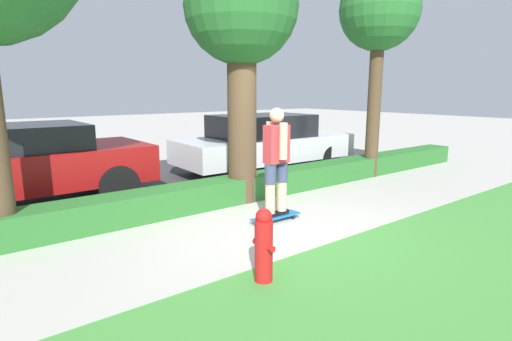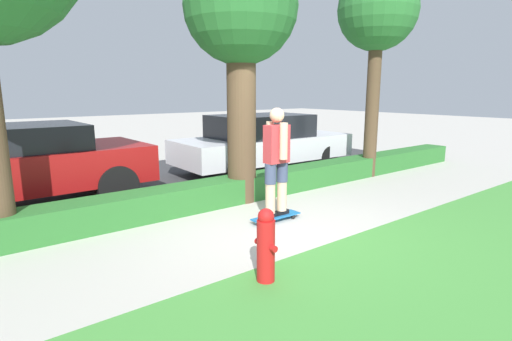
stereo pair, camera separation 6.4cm
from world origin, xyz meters
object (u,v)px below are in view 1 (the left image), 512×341
object	(u,v)px
skater_person	(276,160)
tree_mid	(241,18)
parked_car_front	(27,163)
fire_hydrant	(264,245)
parked_car_middle	(265,142)
skateboard	(276,217)
tree_far	(379,15)

from	to	relation	value
skater_person	tree_mid	xyz separation A→B (m)	(0.30, 1.34, 2.33)
tree_mid	parked_car_front	world-z (taller)	tree_mid
fire_hydrant	parked_car_front	bearing A→B (deg)	107.65
parked_car_front	parked_car_middle	distance (m)	5.47
tree_mid	fire_hydrant	bearing A→B (deg)	-121.57
skateboard	tree_mid	size ratio (longest dim) A/B	0.19
parked_car_middle	fire_hydrant	world-z (taller)	parked_car_middle
tree_mid	parked_car_middle	size ratio (longest dim) A/B	0.95
parked_car_front	parked_car_middle	size ratio (longest dim) A/B	0.87
tree_mid	tree_far	size ratio (longest dim) A/B	0.95
tree_far	parked_car_middle	xyz separation A→B (m)	(-1.65, 2.12, -3.02)
skater_person	parked_car_front	world-z (taller)	skater_person
tree_far	fire_hydrant	xyz separation A→B (m)	(-5.57, -2.76, -3.36)
skateboard	parked_car_middle	size ratio (longest dim) A/B	0.18
tree_mid	fire_hydrant	xyz separation A→B (m)	(-1.75, -2.85, -2.92)
skater_person	tree_mid	size ratio (longest dim) A/B	0.38
skateboard	skater_person	bearing A→B (deg)	90.00
parked_car_front	fire_hydrant	bearing A→B (deg)	-73.56
tree_mid	skateboard	bearing A→B (deg)	-102.57
skateboard	fire_hydrant	distance (m)	2.12
skater_person	tree_far	distance (m)	5.11
skateboard	fire_hydrant	xyz separation A→B (m)	(-1.45, -1.51, 0.35)
parked_car_front	tree_far	bearing A→B (deg)	-17.79
skateboard	parked_car_middle	bearing A→B (deg)	53.81
skateboard	tree_far	xyz separation A→B (m)	(4.12, 1.25, 3.71)
parked_car_front	fire_hydrant	xyz separation A→B (m)	(1.55, -4.88, -0.39)
tree_mid	fire_hydrant	distance (m)	4.45
parked_car_middle	skateboard	bearing A→B (deg)	-124.78
tree_mid	parked_car_middle	distance (m)	3.93
tree_far	parked_car_front	size ratio (longest dim) A/B	1.15
parked_car_front	fire_hydrant	world-z (taller)	parked_car_front
skater_person	tree_mid	world-z (taller)	tree_mid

